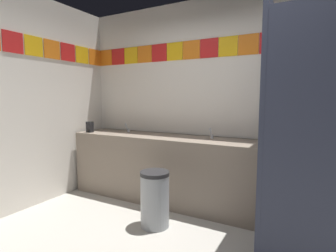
# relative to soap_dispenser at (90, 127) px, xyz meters

# --- Properties ---
(wall_back) EXTENTS (4.28, 0.09, 2.69)m
(wall_back) POSITION_rel_soap_dispenser_xyz_m (1.92, 0.54, 0.39)
(wall_back) COLOR silver
(wall_back) RESTS_ON ground_plane
(vanity_counter) EXTENTS (2.62, 0.62, 0.88)m
(vanity_counter) POSITION_rel_soap_dispenser_xyz_m (1.14, 0.19, -0.51)
(vanity_counter) COLOR gray
(vanity_counter) RESTS_ON ground_plane
(faucet_left) EXTENTS (0.04, 0.10, 0.14)m
(faucet_left) POSITION_rel_soap_dispenser_xyz_m (0.49, 0.28, -0.03)
(faucet_left) COLOR silver
(faucet_left) RESTS_ON vanity_counter
(faucet_right) EXTENTS (0.04, 0.10, 0.14)m
(faucet_right) POSITION_rel_soap_dispenser_xyz_m (1.80, 0.28, -0.03)
(faucet_right) COLOR silver
(faucet_right) RESTS_ON vanity_counter
(soap_dispenser) EXTENTS (0.09, 0.09, 0.16)m
(soap_dispenser) POSITION_rel_soap_dispenser_xyz_m (0.00, 0.00, 0.00)
(soap_dispenser) COLOR black
(soap_dispenser) RESTS_ON vanity_counter
(stall_divider) EXTENTS (0.92, 1.44, 2.10)m
(stall_divider) POSITION_rel_soap_dispenser_xyz_m (2.75, -0.48, 0.09)
(stall_divider) COLOR #33384C
(stall_divider) RESTS_ON ground_plane
(toilet) EXTENTS (0.39, 0.49, 0.74)m
(toilet) POSITION_rel_soap_dispenser_xyz_m (3.10, 0.13, -0.66)
(toilet) COLOR white
(toilet) RESTS_ON ground_plane
(trash_bin) EXTENTS (0.32, 0.32, 0.61)m
(trash_bin) POSITION_rel_soap_dispenser_xyz_m (1.45, -0.51, -0.66)
(trash_bin) COLOR #999EA3
(trash_bin) RESTS_ON ground_plane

